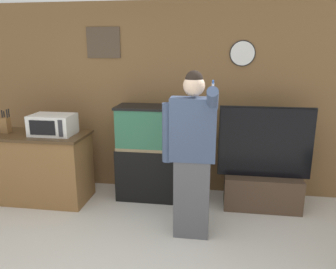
{
  "coord_description": "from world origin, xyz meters",
  "views": [
    {
      "loc": [
        0.79,
        -2.03,
        1.97
      ],
      "look_at": [
        0.27,
        1.49,
        1.05
      ],
      "focal_mm": 35.0,
      "sensor_mm": 36.0,
      "label": 1
    }
  ],
  "objects_px": {
    "microwave": "(53,125)",
    "tv_on_stand": "(263,179)",
    "aquarium_on_stand": "(157,153)",
    "person_standing": "(192,154)",
    "knife_block": "(6,125)",
    "counter_island": "(42,167)"
  },
  "relations": [
    {
      "from": "microwave",
      "to": "tv_on_stand",
      "type": "height_order",
      "value": "tv_on_stand"
    },
    {
      "from": "microwave",
      "to": "tv_on_stand",
      "type": "bearing_deg",
      "value": 3.98
    },
    {
      "from": "tv_on_stand",
      "to": "aquarium_on_stand",
      "type": "bearing_deg",
      "value": 175.51
    },
    {
      "from": "aquarium_on_stand",
      "to": "person_standing",
      "type": "xyz_separation_m",
      "value": [
        0.54,
        -0.88,
        0.29
      ]
    },
    {
      "from": "knife_block",
      "to": "aquarium_on_stand",
      "type": "relative_size",
      "value": 0.24
    },
    {
      "from": "counter_island",
      "to": "microwave",
      "type": "xyz_separation_m",
      "value": [
        0.21,
        0.0,
        0.59
      ]
    },
    {
      "from": "knife_block",
      "to": "aquarium_on_stand",
      "type": "distance_m",
      "value": 2.02
    },
    {
      "from": "counter_island",
      "to": "aquarium_on_stand",
      "type": "distance_m",
      "value": 1.54
    },
    {
      "from": "microwave",
      "to": "counter_island",
      "type": "bearing_deg",
      "value": -179.26
    },
    {
      "from": "person_standing",
      "to": "microwave",
      "type": "bearing_deg",
      "value": 162.19
    },
    {
      "from": "microwave",
      "to": "aquarium_on_stand",
      "type": "distance_m",
      "value": 1.39
    },
    {
      "from": "tv_on_stand",
      "to": "person_standing",
      "type": "relative_size",
      "value": 0.74
    },
    {
      "from": "counter_island",
      "to": "knife_block",
      "type": "xyz_separation_m",
      "value": [
        -0.45,
        0.01,
        0.56
      ]
    },
    {
      "from": "counter_island",
      "to": "aquarium_on_stand",
      "type": "xyz_separation_m",
      "value": [
        1.5,
        0.3,
        0.17
      ]
    },
    {
      "from": "aquarium_on_stand",
      "to": "person_standing",
      "type": "relative_size",
      "value": 0.71
    },
    {
      "from": "counter_island",
      "to": "knife_block",
      "type": "relative_size",
      "value": 4.08
    },
    {
      "from": "counter_island",
      "to": "tv_on_stand",
      "type": "xyz_separation_m",
      "value": [
        2.89,
        0.19,
        -0.08
      ]
    },
    {
      "from": "counter_island",
      "to": "knife_block",
      "type": "height_order",
      "value": "knife_block"
    },
    {
      "from": "counter_island",
      "to": "microwave",
      "type": "height_order",
      "value": "microwave"
    },
    {
      "from": "microwave",
      "to": "knife_block",
      "type": "xyz_separation_m",
      "value": [
        -0.67,
        0.0,
        -0.02
      ]
    },
    {
      "from": "aquarium_on_stand",
      "to": "tv_on_stand",
      "type": "xyz_separation_m",
      "value": [
        1.39,
        -0.11,
        -0.25
      ]
    },
    {
      "from": "counter_island",
      "to": "person_standing",
      "type": "relative_size",
      "value": 0.71
    }
  ]
}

